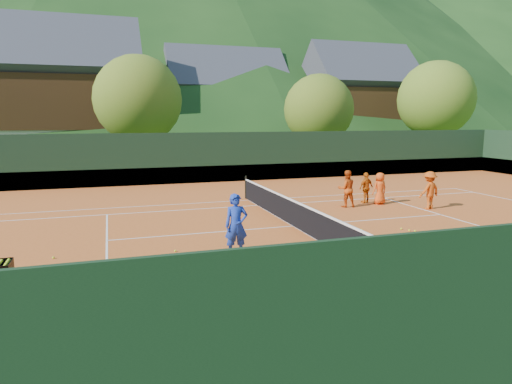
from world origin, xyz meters
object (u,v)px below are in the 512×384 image
object	(u,v)px
student_d	(429,190)
student_a	(347,189)
student_b	(366,188)
chalet_mid	(225,107)
chalet_left	(62,98)
student_c	(380,188)
tennis_net	(294,212)
coach	(236,225)
chalet_right	(358,105)

from	to	relation	value
student_d	student_a	bearing A→B (deg)	-36.09
student_b	chalet_mid	distance (m)	31.11
student_a	chalet_mid	world-z (taller)	chalet_mid
chalet_mid	chalet_left	bearing A→B (deg)	-165.96
student_c	tennis_net	distance (m)	5.98
student_b	chalet_mid	size ratio (longest dim) A/B	0.11
coach	student_d	size ratio (longest dim) A/B	1.10
chalet_left	chalet_mid	distance (m)	16.51
coach	student_a	xyz separation A→B (m)	(6.49, 5.49, -0.08)
student_d	chalet_mid	xyz separation A→B (m)	(-0.70, 32.86, 4.16)
chalet_left	chalet_mid	world-z (taller)	chalet_left
coach	chalet_left	xyz separation A→B (m)	(-7.08, 32.86, 4.74)
student_c	student_d	world-z (taller)	student_d
student_c	chalet_left	distance (m)	31.66
coach	tennis_net	distance (m)	4.11
chalet_right	student_c	bearing A→B (deg)	-118.30
chalet_mid	chalet_right	distance (m)	14.56
student_c	chalet_right	xyz separation A→B (m)	(14.69, 27.27, 4.52)
student_b	chalet_right	world-z (taller)	chalet_right
chalet_right	student_b	bearing A→B (deg)	-119.41
tennis_net	student_c	bearing A→B (deg)	27.20
student_a	student_c	xyz separation A→B (m)	(1.74, 0.11, -0.09)
student_b	chalet_left	world-z (taller)	chalet_left
chalet_left	chalet_right	xyz separation A→B (m)	(30.00, 0.00, -0.39)
student_a	student_c	world-z (taller)	student_a
coach	chalet_mid	xyz separation A→B (m)	(8.92, 36.86, 4.08)
student_d	student_b	bearing A→B (deg)	-59.52
tennis_net	coach	bearing A→B (deg)	-135.53
student_a	chalet_mid	xyz separation A→B (m)	(2.43, 31.38, 4.16)
student_c	chalet_right	size ratio (longest dim) A/B	0.12
student_b	chalet_left	size ratio (longest dim) A/B	0.10
coach	student_d	world-z (taller)	coach
student_a	chalet_mid	size ratio (longest dim) A/B	0.13
chalet_right	student_d	bearing A→B (deg)	-114.74
coach	student_c	xyz separation A→B (m)	(8.23, 5.60, -0.17)
student_d	chalet_mid	size ratio (longest dim) A/B	0.13
student_c	chalet_left	bearing A→B (deg)	-67.92
chalet_mid	student_a	bearing A→B (deg)	-94.43
student_a	chalet_right	bearing A→B (deg)	-111.72
chalet_mid	chalet_right	size ratio (longest dim) A/B	1.06
student_a	chalet_right	world-z (taller)	chalet_right
student_c	chalet_mid	xyz separation A→B (m)	(0.69, 31.27, 4.25)
student_d	tennis_net	bearing A→B (deg)	-1.08
chalet_left	coach	bearing A→B (deg)	-77.84
chalet_mid	tennis_net	bearing A→B (deg)	-100.01
coach	student_d	bearing A→B (deg)	25.93
student_b	chalet_left	bearing A→B (deg)	-78.36
student_d	chalet_left	world-z (taller)	chalet_left
student_c	chalet_mid	size ratio (longest dim) A/B	0.11
student_a	chalet_left	distance (m)	30.93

